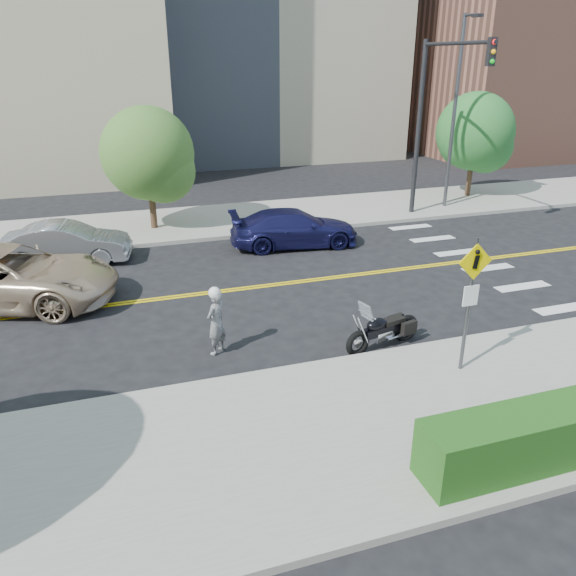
# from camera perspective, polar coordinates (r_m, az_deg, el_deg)

# --- Properties ---
(ground_plane) EXTENTS (120.00, 120.00, 0.00)m
(ground_plane) POSITION_cam_1_polar(r_m,az_deg,el_deg) (16.86, -7.38, -0.41)
(ground_plane) COLOR black
(ground_plane) RESTS_ON ground
(sidewalk_near) EXTENTS (60.00, 5.00, 0.15)m
(sidewalk_near) POSITION_cam_1_polar(r_m,az_deg,el_deg) (10.48, 1.00, -15.33)
(sidewalk_near) COLOR #9E9B91
(sidewalk_near) RESTS_ON ground_plane
(sidewalk_far) EXTENTS (60.00, 5.00, 0.15)m
(sidewalk_far) POSITION_cam_1_polar(r_m,az_deg,el_deg) (23.86, -10.96, 6.41)
(sidewalk_far) COLOR #9E9B91
(sidewalk_far) RESTS_ON ground_plane
(building_mid) EXTENTS (18.00, 14.00, 20.00)m
(building_mid) POSITION_cam_1_polar(r_m,az_deg,el_deg) (42.83, -4.03, 27.08)
(building_mid) COLOR #A39984
(building_mid) RESTS_ON ground_plane
(building_right) EXTENTS (14.00, 12.00, 12.00)m
(building_right) POSITION_cam_1_polar(r_m,az_deg,el_deg) (45.54, 22.42, 20.26)
(building_right) COLOR #8C5947
(building_right) RESTS_ON ground_plane
(lamp_post) EXTENTS (0.16, 0.16, 8.00)m
(lamp_post) POSITION_cam_1_polar(r_m,az_deg,el_deg) (26.44, 16.51, 16.48)
(lamp_post) COLOR #4C4C51
(lamp_post) RESTS_ON sidewalk_far
(traffic_light) EXTENTS (0.28, 4.50, 7.00)m
(traffic_light) POSITION_cam_1_polar(r_m,az_deg,el_deg) (24.12, 14.47, 17.44)
(traffic_light) COLOR black
(traffic_light) RESTS_ON sidewalk_far
(pedestrian_sign) EXTENTS (0.78, 0.08, 3.00)m
(pedestrian_sign) POSITION_cam_1_polar(r_m,az_deg,el_deg) (12.24, 18.06, -0.45)
(pedestrian_sign) COLOR #4C4C51
(pedestrian_sign) RESTS_ON sidewalk_near
(motorcyclist) EXTENTS (0.68, 0.67, 1.68)m
(motorcyclist) POSITION_cam_1_polar(r_m,az_deg,el_deg) (13.11, -7.33, -3.32)
(motorcyclist) COLOR silver
(motorcyclist) RESTS_ON ground
(motorcycle) EXTENTS (2.19, 1.11, 1.28)m
(motorcycle) POSITION_cam_1_polar(r_m,az_deg,el_deg) (13.57, 9.74, -3.46)
(motorcycle) COLOR black
(motorcycle) RESTS_ON ground
(suv) EXTENTS (6.52, 4.50, 1.66)m
(suv) POSITION_cam_1_polar(r_m,az_deg,el_deg) (17.46, -26.61, 1.04)
(suv) COLOR beige
(suv) RESTS_ON ground
(parked_car_silver) EXTENTS (4.33, 2.16, 1.37)m
(parked_car_silver) POSITION_cam_1_polar(r_m,az_deg,el_deg) (20.37, -21.56, 4.26)
(parked_car_silver) COLOR #929499
(parked_car_silver) RESTS_ON ground
(parked_car_blue) EXTENTS (4.87, 2.41, 1.36)m
(parked_car_blue) POSITION_cam_1_polar(r_m,az_deg,el_deg) (20.68, 0.63, 6.11)
(parked_car_blue) COLOR navy
(parked_car_blue) RESTS_ON ground
(tree_far_a) EXTENTS (3.55, 3.55, 4.85)m
(tree_far_a) POSITION_cam_1_polar(r_m,az_deg,el_deg) (22.67, -14.07, 13.10)
(tree_far_a) COLOR #382619
(tree_far_a) RESTS_ON ground
(tree_far_b) EXTENTS (3.65, 3.65, 5.04)m
(tree_far_b) POSITION_cam_1_polar(r_m,az_deg,el_deg) (29.03, 18.47, 14.85)
(tree_far_b) COLOR #382619
(tree_far_b) RESTS_ON ground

